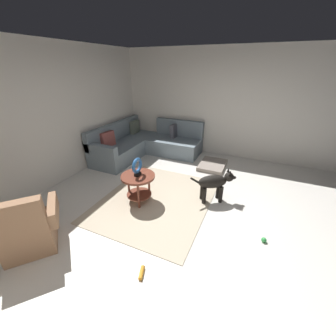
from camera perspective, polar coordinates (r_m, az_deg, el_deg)
name	(u,v)px	position (r m, az deg, el deg)	size (l,w,h in m)	color
ground_plane	(189,217)	(3.65, 5.86, -13.14)	(6.00, 6.00, 0.10)	silver
wall_back	(48,118)	(4.72, -30.14, 11.76)	(6.00, 0.12, 2.70)	silver
wall_right	(229,105)	(5.77, 16.45, 16.27)	(0.12, 6.00, 2.70)	silver
area_rug	(157,200)	(3.94, -3.15, -8.63)	(2.30, 1.90, 0.01)	#BCAD93
sectional_couch	(144,144)	(5.82, -6.52, 6.43)	(2.20, 2.25, 0.88)	slate
armchair	(27,230)	(3.40, -34.24, -13.88)	(1.00, 0.98, 0.88)	#936B4C
side_table	(138,181)	(3.72, -8.16, -3.66)	(0.60, 0.60, 0.54)	brown
torus_sculpture	(137,166)	(3.59, -8.46, 0.42)	(0.28, 0.08, 0.33)	black
dog_bed_mat	(212,165)	(5.26, 12.10, 0.80)	(0.80, 0.60, 0.09)	gray
dog	(215,183)	(3.81, 12.70, -3.97)	(0.50, 0.74, 0.63)	black
dog_toy_ball	(264,240)	(3.41, 24.83, -17.49)	(0.07, 0.07, 0.07)	green
dog_toy_rope	(142,273)	(2.81, -7.27, -26.61)	(0.05, 0.05, 0.17)	orange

